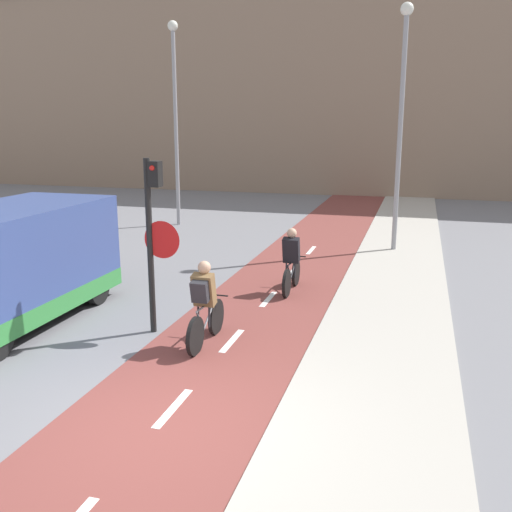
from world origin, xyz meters
TOP-DOWN VIEW (x-y plane):
  - ground_plane at (0.00, 0.00)m, footprint 120.00×120.00m
  - bike_lane at (0.00, 0.00)m, footprint 2.70×60.00m
  - sidewalk_strip at (2.55, 0.00)m, footprint 2.40×60.00m
  - building_row_background at (0.00, 26.32)m, footprint 60.00×5.20m
  - traffic_light_pole at (-1.46, 3.09)m, footprint 0.67×0.25m
  - street_lamp_far at (-5.62, 13.60)m, footprint 0.36×0.36m
  - street_lamp_sidewalk at (2.36, 11.22)m, footprint 0.36×0.36m
  - cyclist_near at (-0.40, 2.74)m, footprint 0.46×1.66m
  - cyclist_far at (0.33, 6.24)m, footprint 0.46×1.60m
  - van at (-4.36, 2.74)m, footprint 2.14×4.69m

SIDE VIEW (x-z plane):
  - ground_plane at x=0.00m, z-range 0.00..0.00m
  - bike_lane at x=0.00m, z-range 0.00..0.02m
  - sidewalk_strip at x=2.55m, z-range 0.00..0.05m
  - cyclist_far at x=0.33m, z-range -0.07..1.40m
  - cyclist_near at x=-0.40m, z-range -0.03..1.46m
  - van at x=-4.36m, z-range -0.01..2.20m
  - traffic_light_pole at x=-1.46m, z-range 0.38..3.53m
  - street_lamp_sidewalk at x=2.36m, z-range 0.76..7.68m
  - street_lamp_far at x=-5.62m, z-range 0.77..7.95m
  - building_row_background at x=0.00m, z-range 0.01..11.09m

